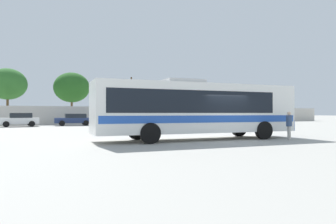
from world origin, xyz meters
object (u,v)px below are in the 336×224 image
Objects in this scene: roadside_tree_midleft at (72,88)px; parked_car_second_dark_blue at (74,119)px; parked_car_rightmost_silver at (167,118)px; utility_pole_far at (131,99)px; attendant_by_bus_door at (289,124)px; roadside_tree_midright at (167,98)px; parked_car_leftmost_white at (19,119)px; roadside_tree_left at (8,84)px; coach_bus_white_blue at (195,108)px; parked_car_third_black at (118,119)px.

parked_car_second_dark_blue is at bearing -95.20° from roadside_tree_midleft.
utility_pole_far reaches higher than parked_car_rightmost_silver.
parked_car_rightmost_silver is (3.80, 24.97, -0.11)m from attendant_by_bus_door.
roadside_tree_midright is (4.02, 9.20, 3.25)m from parked_car_rightmost_silver.
parked_car_rightmost_silver is at bearing 1.03° from parked_car_leftmost_white.
roadside_tree_left is 8.74m from roadside_tree_midleft.
utility_pole_far is at bearing 35.30° from parked_car_second_dark_blue.
coach_bus_white_blue is 5.31m from attendant_by_bus_door.
utility_pole_far reaches higher than parked_car_third_black.
roadside_tree_midleft is (-2.82, 33.29, 3.61)m from coach_bus_white_blue.
coach_bus_white_blue reaches higher than attendant_by_bus_door.
parked_car_second_dark_blue is 11.70m from utility_pole_far.
parked_car_leftmost_white is (-14.34, 24.64, -0.10)m from attendant_by_bus_door.
attendant_by_bus_door is at bearing -91.48° from utility_pole_far.
roadside_tree_midright is (15.29, -1.51, -1.38)m from roadside_tree_midleft.
coach_bus_white_blue is 29.95m from utility_pole_far.
attendant_by_bus_door reaches higher than parked_car_leftmost_white.
attendant_by_bus_door is 0.36× the size of parked_car_second_dark_blue.
parked_car_rightmost_silver reaches higher than parked_car_second_dark_blue.
parked_car_third_black is at bearing 85.85° from coach_bus_white_blue.
roadside_tree_midright is at bearing 38.87° from parked_car_third_black.
coach_bus_white_blue reaches higher than parked_car_leftmost_white.
parked_car_second_dark_blue is 0.99× the size of parked_car_third_black.
roadside_tree_midleft reaches higher than parked_car_third_black.
parked_car_rightmost_silver is 0.72× the size of roadside_tree_midright.
roadside_tree_midleft reaches higher than parked_car_leftmost_white.
roadside_tree_left is at bearing 146.00° from parked_car_third_black.
parked_car_rightmost_silver is (8.45, 22.58, -1.02)m from coach_bus_white_blue.
utility_pole_far is 9.33m from roadside_tree_midleft.
parked_car_leftmost_white is 10.90m from roadside_tree_left.
parked_car_second_dark_blue is at bearing 108.47° from attendant_by_bus_door.
parked_car_third_black is 16.52m from roadside_tree_left.
roadside_tree_midright reaches higher than parked_car_second_dark_blue.
parked_car_leftmost_white is 0.71× the size of roadside_tree_midright.
parked_car_leftmost_white is at bearing -156.75° from roadside_tree_midright.
roadside_tree_midleft is 15.43m from roadside_tree_midright.
parked_car_second_dark_blue is at bearing -49.83° from roadside_tree_left.
roadside_tree_midright is at bearing -0.37° from roadside_tree_left.
parked_car_leftmost_white is 0.98× the size of parked_car_rightmost_silver.
coach_bus_white_blue is 1.56× the size of roadside_tree_left.
parked_car_third_black is at bearing -34.00° from roadside_tree_left.
parked_car_leftmost_white reaches higher than parked_car_third_black.
parked_car_third_black is at bearing 175.82° from parked_car_rightmost_silver.
parked_car_third_black is 0.58× the size of roadside_tree_midleft.
attendant_by_bus_door is 25.64m from parked_car_third_black.
parked_car_third_black is at bearing -141.13° from roadside_tree_midright.
parked_car_third_black reaches higher than parked_car_second_dark_blue.
roadside_tree_left reaches higher than utility_pole_far.
parked_car_leftmost_white is at bearing 120.20° from attendant_by_bus_door.
parked_car_rightmost_silver is at bearing -66.35° from utility_pole_far.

